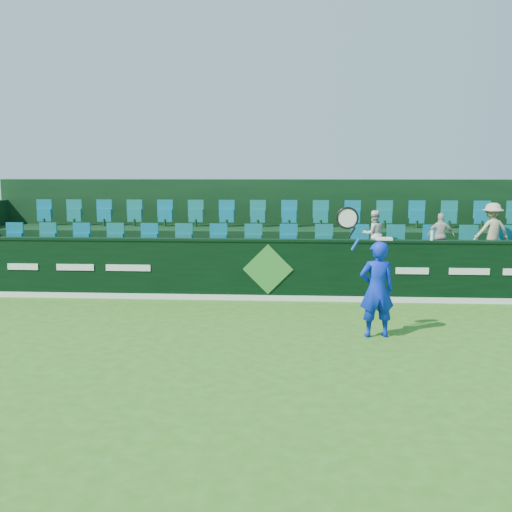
# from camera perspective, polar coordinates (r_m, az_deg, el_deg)

# --- Properties ---
(ground) EXTENTS (60.00, 60.00, 0.00)m
(ground) POSITION_cam_1_polar(r_m,az_deg,el_deg) (8.81, 0.08, -10.10)
(ground) COLOR #326A19
(ground) RESTS_ON ground
(sponsor_hoarding) EXTENTS (16.00, 0.25, 1.35)m
(sponsor_hoarding) POSITION_cam_1_polar(r_m,az_deg,el_deg) (12.53, 1.23, -1.37)
(sponsor_hoarding) COLOR black
(sponsor_hoarding) RESTS_ON ground
(stand_tier_front) EXTENTS (16.00, 2.00, 0.80)m
(stand_tier_front) POSITION_cam_1_polar(r_m,az_deg,el_deg) (13.66, 1.41, -1.73)
(stand_tier_front) COLOR black
(stand_tier_front) RESTS_ON ground
(stand_tier_back) EXTENTS (16.00, 1.80, 1.30)m
(stand_tier_back) POSITION_cam_1_polar(r_m,az_deg,el_deg) (15.50, 1.69, 0.41)
(stand_tier_back) COLOR black
(stand_tier_back) RESTS_ON ground
(stand_rear) EXTENTS (16.00, 4.10, 2.60)m
(stand_rear) POSITION_cam_1_polar(r_m,az_deg,el_deg) (15.87, 1.76, 2.65)
(stand_rear) COLOR black
(stand_rear) RESTS_ON ground
(seat_row_front) EXTENTS (13.50, 0.50, 0.60)m
(seat_row_front) POSITION_cam_1_polar(r_m,az_deg,el_deg) (13.95, 1.49, 1.39)
(seat_row_front) COLOR #0B6C86
(seat_row_front) RESTS_ON stand_tier_front
(seat_row_back) EXTENTS (13.50, 0.50, 0.60)m
(seat_row_back) POSITION_cam_1_polar(r_m,az_deg,el_deg) (15.69, 1.75, 3.99)
(seat_row_back) COLOR #0B6C86
(seat_row_back) RESTS_ON stand_tier_back
(tennis_player) EXTENTS (1.12, 0.48, 2.30)m
(tennis_player) POSITION_cam_1_polar(r_m,az_deg,el_deg) (9.89, 11.94, -3.18)
(tennis_player) COLOR #0C27CC
(tennis_player) RESTS_ON ground
(spectator_left) EXTENTS (0.64, 0.55, 1.11)m
(spectator_left) POSITION_cam_1_polar(r_m,az_deg,el_deg) (13.67, 11.67, 2.16)
(spectator_left) COLOR silver
(spectator_left) RESTS_ON stand_tier_front
(spectator_middle) EXTENTS (0.64, 0.30, 1.06)m
(spectator_middle) POSITION_cam_1_polar(r_m,az_deg,el_deg) (13.97, 17.99, 1.94)
(spectator_middle) COLOR beige
(spectator_middle) RESTS_ON stand_tier_front
(spectator_right) EXTENTS (0.91, 0.63, 1.30)m
(spectator_right) POSITION_cam_1_polar(r_m,az_deg,el_deg) (14.29, 22.52, 2.33)
(spectator_right) COLOR #C2B489
(spectator_right) RESTS_ON stand_tier_front
(towel) EXTENTS (0.35, 0.23, 0.05)m
(towel) POSITION_cam_1_polar(r_m,az_deg,el_deg) (12.58, 12.65, 1.70)
(towel) COLOR white
(towel) RESTS_ON sponsor_hoarding
(drinks_bottle) EXTENTS (0.07, 0.07, 0.21)m
(drinks_bottle) POSITION_cam_1_polar(r_m,az_deg,el_deg) (12.77, 17.19, 1.99)
(drinks_bottle) COLOR white
(drinks_bottle) RESTS_ON sponsor_hoarding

